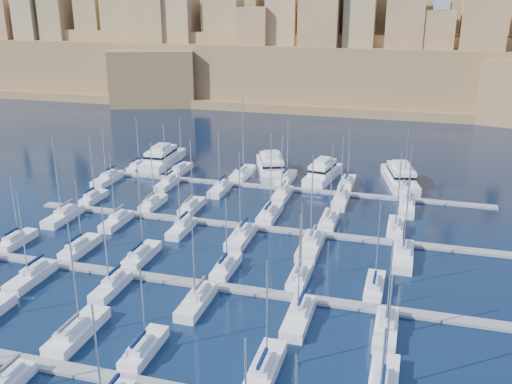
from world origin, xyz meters
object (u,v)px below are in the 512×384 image
(sailboat_4, at_px, (265,368))
(motor_yacht_b, at_px, (271,166))
(motor_yacht_c, at_px, (323,172))
(motor_yacht_a, at_px, (162,158))
(sailboat_2, at_px, (77,332))
(motor_yacht_d, at_px, (400,177))

(sailboat_4, relative_size, motor_yacht_b, 0.69)
(motor_yacht_c, bearing_deg, motor_yacht_b, 172.42)
(motor_yacht_a, bearing_deg, motor_yacht_c, -1.79)
(sailboat_4, bearing_deg, sailboat_2, 178.63)
(sailboat_4, relative_size, motor_yacht_a, 0.75)
(motor_yacht_d, bearing_deg, sailboat_4, -98.88)
(sailboat_4, bearing_deg, motor_yacht_a, 122.25)
(motor_yacht_b, xyz_separation_m, motor_yacht_d, (28.67, -0.31, 0.00))
(motor_yacht_a, distance_m, motor_yacht_c, 39.08)
(sailboat_4, distance_m, motor_yacht_d, 71.54)
(sailboat_4, distance_m, motor_yacht_a, 83.47)
(sailboat_4, height_order, motor_yacht_b, sailboat_4)
(motor_yacht_a, height_order, motor_yacht_b, same)
(sailboat_2, relative_size, motor_yacht_d, 0.82)
(motor_yacht_a, height_order, motor_yacht_c, same)
(motor_yacht_a, relative_size, motor_yacht_d, 0.96)
(sailboat_2, xyz_separation_m, motor_yacht_a, (-21.22, 70.03, 0.96))
(sailboat_4, bearing_deg, motor_yacht_c, 94.51)
(motor_yacht_c, bearing_deg, sailboat_2, -104.54)
(motor_yacht_a, xyz_separation_m, motor_yacht_b, (26.90, 0.40, -0.00))
(sailboat_2, height_order, motor_yacht_d, sailboat_2)
(motor_yacht_a, bearing_deg, sailboat_4, -57.75)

